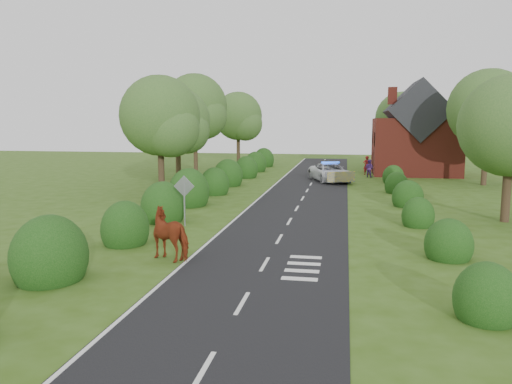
% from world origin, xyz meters
% --- Properties ---
extents(ground, '(120.00, 120.00, 0.00)m').
position_xyz_m(ground, '(0.00, 0.00, 0.00)').
color(ground, '#335112').
extents(road, '(6.00, 70.00, 0.02)m').
position_xyz_m(road, '(0.00, 15.00, 0.01)').
color(road, black).
rests_on(road, ground).
extents(road_markings, '(4.96, 70.00, 0.01)m').
position_xyz_m(road_markings, '(-1.60, 12.93, 0.03)').
color(road_markings, white).
rests_on(road_markings, road).
extents(hedgerow_left, '(2.75, 50.41, 3.00)m').
position_xyz_m(hedgerow_left, '(-6.51, 11.69, 0.75)').
color(hedgerow_left, '#113B0E').
rests_on(hedgerow_left, ground).
extents(hedgerow_right, '(2.10, 45.78, 2.10)m').
position_xyz_m(hedgerow_right, '(6.60, 11.21, 0.55)').
color(hedgerow_right, '#113B0E').
rests_on(hedgerow_right, ground).
extents(tree_left_a, '(5.74, 5.60, 8.38)m').
position_xyz_m(tree_left_a, '(-9.75, 11.86, 5.34)').
color(tree_left_a, '#332316').
rests_on(tree_left_a, ground).
extents(tree_left_b, '(5.74, 5.60, 8.07)m').
position_xyz_m(tree_left_b, '(-11.25, 19.86, 5.04)').
color(tree_left_b, '#332316').
rests_on(tree_left_b, ground).
extents(tree_left_c, '(6.97, 6.80, 10.22)m').
position_xyz_m(tree_left_c, '(-12.70, 29.83, 6.53)').
color(tree_left_c, '#332316').
rests_on(tree_left_c, ground).
extents(tree_left_d, '(6.15, 6.00, 8.89)m').
position_xyz_m(tree_left_d, '(-10.23, 39.85, 5.64)').
color(tree_left_d, '#332316').
rests_on(tree_left_d, ground).
extents(tree_right_b, '(6.56, 6.40, 9.40)m').
position_xyz_m(tree_right_b, '(14.29, 21.84, 5.94)').
color(tree_right_b, '#332316').
rests_on(tree_right_b, ground).
extents(tree_right_c, '(6.15, 6.00, 8.58)m').
position_xyz_m(tree_right_c, '(9.27, 37.85, 5.34)').
color(tree_right_c, '#332316').
rests_on(tree_right_c, ground).
extents(road_sign, '(1.06, 0.08, 2.53)m').
position_xyz_m(road_sign, '(-5.00, 2.00, 1.65)').
color(road_sign, gray).
rests_on(road_sign, ground).
extents(house, '(8.00, 7.40, 9.17)m').
position_xyz_m(house, '(9.49, 30.00, 3.79)').
color(house, maroon).
rests_on(house, ground).
extents(cow, '(2.57, 1.97, 1.62)m').
position_xyz_m(cow, '(-3.57, -3.74, 0.81)').
color(cow, brown).
rests_on(cow, ground).
extents(police_van, '(4.37, 6.22, 1.72)m').
position_xyz_m(police_van, '(1.50, 22.40, 0.79)').
color(police_van, white).
rests_on(police_van, ground).
extents(pedestrian_red, '(0.80, 0.67, 1.86)m').
position_xyz_m(pedestrian_red, '(4.83, 28.45, 0.93)').
color(pedestrian_red, maroon).
rests_on(pedestrian_red, ground).
extents(pedestrian_purple, '(1.03, 0.97, 1.69)m').
position_xyz_m(pedestrian_purple, '(4.99, 26.39, 0.84)').
color(pedestrian_purple, '#3C1E5C').
rests_on(pedestrian_purple, ground).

